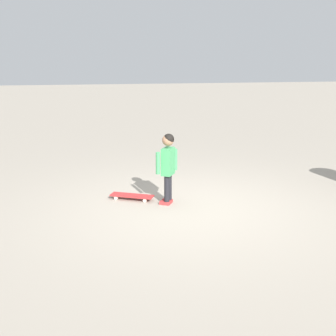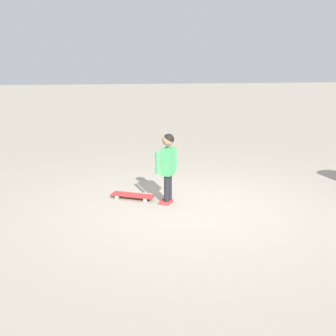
# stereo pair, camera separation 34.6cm
# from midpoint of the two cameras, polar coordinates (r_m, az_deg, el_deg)

# --- Properties ---
(ground_plane) EXTENTS (50.00, 50.00, 0.00)m
(ground_plane) POSITION_cam_midpoint_polar(r_m,az_deg,el_deg) (6.87, 1.46, -5.00)
(ground_plane) COLOR #9E9384
(child_person) EXTENTS (0.28, 0.35, 1.06)m
(child_person) POSITION_cam_midpoint_polar(r_m,az_deg,el_deg) (6.94, -1.44, 0.84)
(child_person) COLOR black
(child_person) RESTS_ON ground
(skateboard) EXTENTS (0.45, 0.68, 0.07)m
(skateboard) POSITION_cam_midpoint_polar(r_m,az_deg,el_deg) (7.32, -5.71, -3.36)
(skateboard) COLOR #B22D2D
(skateboard) RESTS_ON ground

